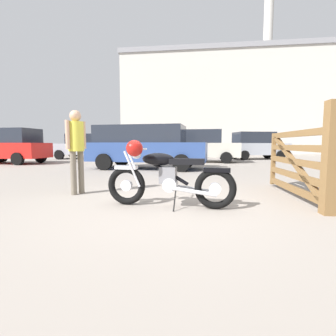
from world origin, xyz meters
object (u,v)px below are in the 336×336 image
(bystander, at_px, (76,143))
(dark_sedan_left, at_px, (85,147))
(pale_sedan_back, at_px, (145,146))
(silver_sedan_mid, at_px, (187,145))
(vintage_motorcycle, at_px, (166,176))
(white_estate_far, at_px, (256,145))
(timber_gate, at_px, (301,161))
(blue_hatchback_right, at_px, (10,146))
(red_hatchback_near, at_px, (202,146))

(bystander, relative_size, dark_sedan_left, 0.38)
(pale_sedan_back, distance_m, silver_sedan_mid, 9.39)
(vintage_motorcycle, xyz_separation_m, white_estate_far, (5.42, 12.72, 0.43))
(silver_sedan_mid, distance_m, dark_sedan_left, 7.46)
(timber_gate, bearing_deg, pale_sedan_back, 34.96)
(bystander, height_order, white_estate_far, white_estate_far)
(timber_gate, distance_m, blue_hatchback_right, 13.39)
(white_estate_far, bearing_deg, red_hatchback_near, -153.07)
(vintage_motorcycle, height_order, dark_sedan_left, dark_sedan_left)
(pale_sedan_back, distance_m, red_hatchback_near, 4.70)
(vintage_motorcycle, distance_m, timber_gate, 2.45)
(vintage_motorcycle, height_order, silver_sedan_mid, silver_sedan_mid)
(timber_gate, height_order, bystander, bystander)
(red_hatchback_near, bearing_deg, silver_sedan_mid, 104.80)
(blue_hatchback_right, xyz_separation_m, white_estate_far, (13.77, 4.14, 0.00))
(bystander, distance_m, pale_sedan_back, 5.24)
(vintage_motorcycle, distance_m, silver_sedan_mid, 15.36)
(timber_gate, distance_m, silver_sedan_mid, 14.82)
(silver_sedan_mid, distance_m, white_estate_far, 5.13)
(blue_hatchback_right, relative_size, dark_sedan_left, 0.94)
(vintage_motorcycle, distance_m, pale_sedan_back, 6.28)
(blue_hatchback_right, relative_size, silver_sedan_mid, 1.00)
(pale_sedan_back, height_order, dark_sedan_left, pale_sedan_back)
(red_hatchback_near, bearing_deg, pale_sedan_back, -116.70)
(bystander, bearing_deg, white_estate_far, -91.78)
(blue_hatchback_right, bearing_deg, dark_sedan_left, -112.21)
(blue_hatchback_right, bearing_deg, bystander, 138.36)
(vintage_motorcycle, relative_size, silver_sedan_mid, 0.51)
(blue_hatchback_right, xyz_separation_m, pale_sedan_back, (7.27, -2.42, 0.02))
(blue_hatchback_right, height_order, red_hatchback_near, same)
(pale_sedan_back, relative_size, white_estate_far, 1.20)
(vintage_motorcycle, distance_m, bystander, 2.12)
(silver_sedan_mid, xyz_separation_m, white_estate_far, (4.42, -2.61, 0.00))
(blue_hatchback_right, distance_m, dark_sedan_left, 4.74)
(vintage_motorcycle, bearing_deg, dark_sedan_left, -54.83)
(dark_sedan_left, bearing_deg, vintage_motorcycle, 120.96)
(timber_gate, distance_m, dark_sedan_left, 14.73)
(blue_hatchback_right, bearing_deg, white_estate_far, -155.61)
(blue_hatchback_right, bearing_deg, vintage_motorcycle, 141.88)
(pale_sedan_back, relative_size, dark_sedan_left, 1.13)
(silver_sedan_mid, bearing_deg, red_hatchback_near, 89.75)
(blue_hatchback_right, bearing_deg, red_hatchback_near, -164.14)
(blue_hatchback_right, xyz_separation_m, red_hatchback_near, (9.96, 1.43, 0.00))
(blue_hatchback_right, bearing_deg, pale_sedan_back, 169.27)
(timber_gate, bearing_deg, red_hatchback_near, 7.91)
(vintage_motorcycle, xyz_separation_m, blue_hatchback_right, (-8.35, 8.58, 0.43))
(pale_sedan_back, distance_m, dark_sedan_left, 8.17)
(vintage_motorcycle, xyz_separation_m, silver_sedan_mid, (0.99, 15.33, 0.43))
(timber_gate, distance_m, red_hatchback_near, 9.48)
(vintage_motorcycle, distance_m, dark_sedan_left, 14.04)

